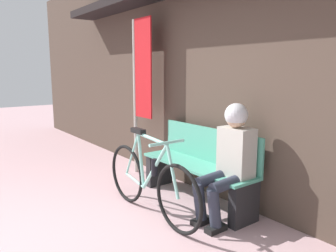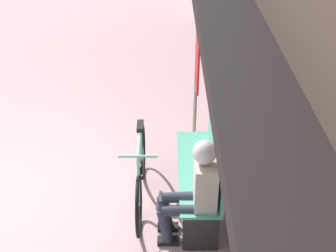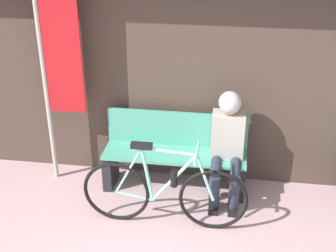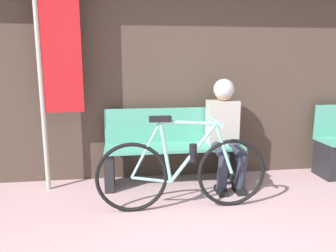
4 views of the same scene
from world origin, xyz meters
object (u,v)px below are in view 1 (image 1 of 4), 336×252
bicycle (150,181)px  park_bench_near (199,168)px  person_seated (230,154)px  banner_pole (140,79)px

bicycle → park_bench_near: bearing=88.8°
person_seated → banner_pole: 1.93m
park_bench_near → bicycle: bearing=-91.2°
person_seated → bicycle: bearing=-134.9°
bicycle → person_seated: bearing=45.1°
park_bench_near → banner_pole: banner_pole is taller
park_bench_near → person_seated: (0.56, -0.10, 0.29)m
bicycle → person_seated: 0.87m
banner_pole → park_bench_near: bearing=0.2°
park_bench_near → banner_pole: (-1.24, -0.00, 0.99)m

